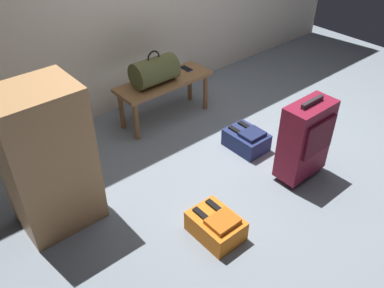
# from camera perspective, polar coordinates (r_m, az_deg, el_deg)

# --- Properties ---
(ground_plane) EXTENTS (6.60, 6.60, 0.00)m
(ground_plane) POSITION_cam_1_polar(r_m,az_deg,el_deg) (3.73, 8.85, -1.70)
(ground_plane) COLOR slate
(bench) EXTENTS (1.00, 0.36, 0.44)m
(bench) POSITION_cam_1_polar(r_m,az_deg,el_deg) (4.05, -3.95, 8.19)
(bench) COLOR olive
(bench) RESTS_ON ground
(duffel_bag_olive) EXTENTS (0.44, 0.26, 0.34)m
(duffel_bag_olive) POSITION_cam_1_polar(r_m,az_deg,el_deg) (3.91, -5.37, 10.30)
(duffel_bag_olive) COLOR #51562D
(duffel_bag_olive) RESTS_ON bench
(cell_phone) EXTENTS (0.07, 0.14, 0.01)m
(cell_phone) POSITION_cam_1_polar(r_m,az_deg,el_deg) (4.24, -0.84, 10.69)
(cell_phone) COLOR #191E4C
(cell_phone) RESTS_ON bench
(suitcase_upright_burgundy) EXTENTS (0.44, 0.25, 0.74)m
(suitcase_upright_burgundy) POSITION_cam_1_polar(r_m,az_deg,el_deg) (3.37, 15.83, 0.67)
(suitcase_upright_burgundy) COLOR maroon
(suitcase_upright_burgundy) RESTS_ON ground
(backpack_orange) EXTENTS (0.28, 0.38, 0.21)m
(backpack_orange) POSITION_cam_1_polar(r_m,az_deg,el_deg) (2.94, 3.43, -11.51)
(backpack_orange) COLOR orange
(backpack_orange) RESTS_ON ground
(backpack_navy) EXTENTS (0.28, 0.38, 0.21)m
(backpack_navy) POSITION_cam_1_polar(r_m,az_deg,el_deg) (3.77, 7.75, 0.63)
(backpack_navy) COLOR navy
(backpack_navy) RESTS_ON ground
(side_cabinet) EXTENTS (0.56, 0.44, 1.10)m
(side_cabinet) POSITION_cam_1_polar(r_m,az_deg,el_deg) (2.92, -19.86, -2.17)
(side_cabinet) COLOR #A87A4C
(side_cabinet) RESTS_ON ground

